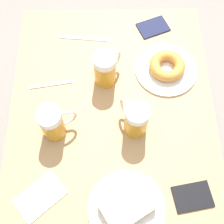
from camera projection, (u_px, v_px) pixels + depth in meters
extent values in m
plane|color=gray|center=(112.00, 170.00, 1.86)|extent=(8.00, 8.00, 0.00)
cube|color=tan|center=(112.00, 116.00, 1.17)|extent=(0.77, 1.03, 0.03)
cylinder|color=black|center=(172.00, 67.00, 1.73)|extent=(0.04, 0.04, 0.75)
cylinder|color=black|center=(49.00, 69.00, 1.73)|extent=(0.04, 0.04, 0.75)
cylinder|color=white|center=(127.00, 209.00, 1.01)|extent=(0.25, 0.25, 0.01)
cube|color=#D1B27F|center=(127.00, 208.00, 0.99)|extent=(0.18, 0.17, 0.04)
cylinder|color=white|center=(166.00, 70.00, 1.24)|extent=(0.25, 0.25, 0.01)
torus|color=#D18938|center=(167.00, 66.00, 1.22)|extent=(0.14, 0.14, 0.04)
cylinder|color=#C68C23|center=(53.00, 125.00, 1.08)|extent=(0.08, 0.08, 0.11)
cylinder|color=white|center=(49.00, 116.00, 1.01)|extent=(0.08, 0.08, 0.03)
torus|color=silver|center=(65.00, 119.00, 1.07)|extent=(0.09, 0.04, 0.09)
cylinder|color=#C68C23|center=(105.00, 72.00, 1.18)|extent=(0.08, 0.08, 0.11)
cylinder|color=white|center=(105.00, 60.00, 1.11)|extent=(0.08, 0.08, 0.03)
torus|color=silver|center=(113.00, 61.00, 1.18)|extent=(0.07, 0.08, 0.09)
cylinder|color=#C68C23|center=(136.00, 122.00, 1.09)|extent=(0.08, 0.08, 0.11)
cylinder|color=white|center=(138.00, 113.00, 1.02)|extent=(0.08, 0.08, 0.03)
torus|color=silver|center=(128.00, 110.00, 1.09)|extent=(0.06, 0.08, 0.09)
cube|color=white|center=(40.00, 197.00, 1.03)|extent=(0.19, 0.18, 0.00)
cube|color=silver|center=(52.00, 84.00, 1.21)|extent=(0.17, 0.04, 0.00)
cube|color=silver|center=(84.00, 38.00, 1.31)|extent=(0.22, 0.04, 0.00)
cube|color=black|center=(193.00, 197.00, 1.03)|extent=(0.14, 0.11, 0.01)
cube|color=#141938|center=(153.00, 27.00, 1.34)|extent=(0.15, 0.13, 0.01)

